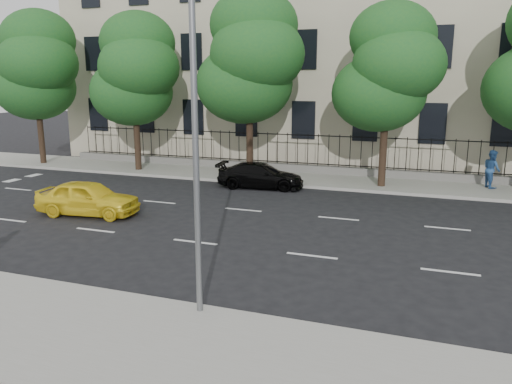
{
  "coord_description": "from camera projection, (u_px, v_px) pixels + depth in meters",
  "views": [
    {
      "loc": [
        7.25,
        -11.83,
        5.32
      ],
      "look_at": [
        1.99,
        3.0,
        1.77
      ],
      "focal_mm": 35.0,
      "sensor_mm": 36.0,
      "label": 1
    }
  ],
  "objects": [
    {
      "name": "ground",
      "position": [
        157.0,
        268.0,
        14.41
      ],
      "size": [
        120.0,
        120.0,
        0.0
      ],
      "primitive_type": "plane",
      "color": "black",
      "rests_on": "ground"
    },
    {
      "name": "near_sidewalk",
      "position": [
        60.0,
        329.0,
        10.72
      ],
      "size": [
        60.0,
        4.0,
        0.15
      ],
      "primitive_type": "cube",
      "color": "gray",
      "rests_on": "ground"
    },
    {
      "name": "far_sidewalk",
      "position": [
        289.0,
        178.0,
        27.26
      ],
      "size": [
        60.0,
        4.0,
        0.15
      ],
      "primitive_type": "cube",
      "color": "gray",
      "rests_on": "ground"
    },
    {
      "name": "lane_markings",
      "position": [
        222.0,
        224.0,
        18.78
      ],
      "size": [
        49.6,
        4.62,
        0.01
      ],
      "primitive_type": null,
      "color": "silver",
      "rests_on": "ground"
    },
    {
      "name": "masonry_building",
      "position": [
        327.0,
        23.0,
        33.52
      ],
      "size": [
        34.6,
        12.11,
        18.5
      ],
      "color": "beige",
      "rests_on": "ground"
    },
    {
      "name": "iron_fence",
      "position": [
        297.0,
        163.0,
        28.7
      ],
      "size": [
        30.0,
        0.5,
        2.2
      ],
      "color": "slate",
      "rests_on": "far_sidewalk"
    },
    {
      "name": "street_light",
      "position": [
        205.0,
        88.0,
        10.84
      ],
      "size": [
        0.25,
        3.32,
        8.05
      ],
      "color": "slate",
      "rests_on": "near_sidewalk"
    },
    {
      "name": "tree_a",
      "position": [
        37.0,
        66.0,
        30.56
      ],
      "size": [
        5.71,
        5.31,
        9.39
      ],
      "color": "#382619",
      "rests_on": "far_sidewalk"
    },
    {
      "name": "tree_b",
      "position": [
        136.0,
        70.0,
        28.33
      ],
      "size": [
        5.53,
        5.12,
        8.97
      ],
      "color": "#382619",
      "rests_on": "far_sidewalk"
    },
    {
      "name": "tree_c",
      "position": [
        251.0,
        58.0,
        25.92
      ],
      "size": [
        5.89,
        5.5,
        9.8
      ],
      "color": "#382619",
      "rests_on": "far_sidewalk"
    },
    {
      "name": "tree_d",
      "position": [
        389.0,
        69.0,
        23.76
      ],
      "size": [
        5.34,
        4.94,
        8.84
      ],
      "color": "#382619",
      "rests_on": "far_sidewalk"
    },
    {
      "name": "yellow_taxi",
      "position": [
        88.0,
        198.0,
        19.93
      ],
      "size": [
        4.27,
        2.13,
        1.4
      ],
      "primitive_type": "imported",
      "rotation": [
        0.0,
        0.0,
        1.69
      ],
      "color": "yellow",
      "rests_on": "ground"
    },
    {
      "name": "black_sedan",
      "position": [
        260.0,
        175.0,
        24.98
      ],
      "size": [
        4.49,
        2.22,
        1.26
      ],
      "primitive_type": "imported",
      "rotation": [
        0.0,
        0.0,
        1.68
      ],
      "color": "black",
      "rests_on": "ground"
    },
    {
      "name": "pedestrian_far",
      "position": [
        492.0,
        169.0,
        24.24
      ],
      "size": [
        1.0,
        1.1,
        1.85
      ],
      "primitive_type": "imported",
      "rotation": [
        0.0,
        0.0,
        1.97
      ],
      "color": "#2A538D",
      "rests_on": "far_sidewalk"
    }
  ]
}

